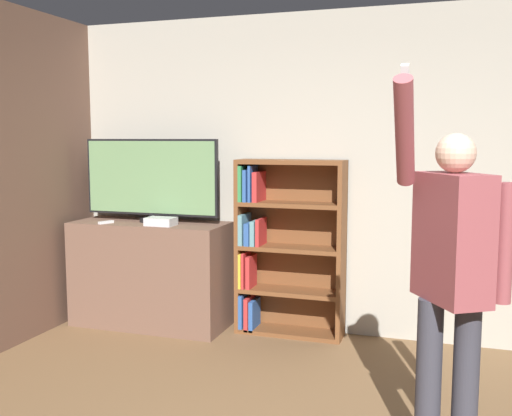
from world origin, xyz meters
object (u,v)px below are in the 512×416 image
person (451,268)px  television (151,179)px  game_console (161,221)px  bookshelf (281,248)px

person → television: bearing=-154.9°
television → game_console: size_ratio=5.19×
bookshelf → person: bearing=-51.5°
person → game_console: bearing=-153.7°
television → game_console: 0.43m
television → person: bearing=-32.5°
television → person: (2.53, -1.61, -0.28)m
television → person: 3.01m
bookshelf → person: person is taller
bookshelf → television: bearing=-174.5°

